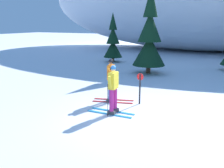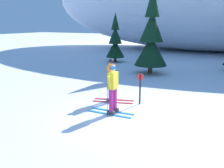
% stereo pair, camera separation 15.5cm
% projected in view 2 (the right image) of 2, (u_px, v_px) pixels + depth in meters
% --- Properties ---
extents(ground_plane, '(120.00, 120.00, 0.00)m').
position_uv_depth(ground_plane, '(131.00, 117.00, 8.52)').
color(ground_plane, white).
extents(skier_orange_jacket, '(1.80, 0.90, 1.84)m').
position_uv_depth(skier_orange_jacket, '(111.00, 79.00, 10.04)').
color(skier_orange_jacket, red).
rests_on(skier_orange_jacket, ground).
extents(skier_yellow_jacket, '(1.78, 0.80, 1.83)m').
position_uv_depth(skier_yellow_jacket, '(113.00, 89.00, 8.65)').
color(skier_yellow_jacket, '#2893CC').
rests_on(skier_yellow_jacket, ground).
extents(pine_tree_far_left, '(1.60, 1.60, 4.16)m').
position_uv_depth(pine_tree_far_left, '(115.00, 42.00, 20.24)').
color(pine_tree_far_left, '#47301E').
rests_on(pine_tree_far_left, ground).
extents(pine_tree_left, '(2.15, 2.15, 5.56)m').
position_uv_depth(pine_tree_left, '(151.00, 38.00, 15.36)').
color(pine_tree_left, '#47301E').
rests_on(pine_tree_left, ground).
extents(trail_marker_post, '(0.28, 0.07, 1.30)m').
position_uv_depth(trail_marker_post, '(140.00, 87.00, 9.74)').
color(trail_marker_post, black).
rests_on(trail_marker_post, ground).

